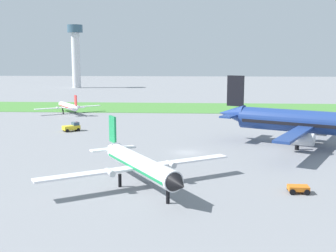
# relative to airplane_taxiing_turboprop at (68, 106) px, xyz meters

# --- Properties ---
(ground_plane) EXTENTS (600.00, 600.00, 0.00)m
(ground_plane) POSITION_rel_airplane_taxiing_turboprop_xyz_m (35.10, -49.11, -2.11)
(ground_plane) COLOR gray
(grass_taxiway_strip) EXTENTS (360.00, 28.00, 0.08)m
(grass_taxiway_strip) POSITION_rel_airplane_taxiing_turboprop_xyz_m (35.10, 16.26, -2.07)
(grass_taxiway_strip) COLOR #478438
(grass_taxiway_strip) RESTS_ON ground_plane
(airplane_taxiing_turboprop) EXTENTS (16.54, 14.55, 5.77)m
(airplane_taxiing_turboprop) POSITION_rel_airplane_taxiing_turboprop_xyz_m (0.00, 0.00, 0.00)
(airplane_taxiing_turboprop) COLOR white
(airplane_taxiing_turboprop) RESTS_ON ground_plane
(airplane_foreground_turboprop) EXTENTS (22.77, 19.89, 7.75)m
(airplane_foreground_turboprop) POSITION_rel_airplane_taxiing_turboprop_xyz_m (29.41, -68.39, 0.73)
(airplane_foreground_turboprop) COLOR white
(airplane_foreground_turboprop) RESTS_ON ground_plane
(airplane_midfield_jet) EXTENTS (32.56, 32.66, 12.51)m
(airplane_midfield_jet) POSITION_rel_airplane_taxiing_turboprop_xyz_m (56.59, -43.36, 2.40)
(airplane_midfield_jet) COLOR navy
(airplane_midfield_jet) RESTS_ON ground_plane
(baggage_cart_midfield) EXTENTS (2.40, 1.75, 0.90)m
(baggage_cart_midfield) POSITION_rel_airplane_taxiing_turboprop_xyz_m (48.60, -70.15, -1.54)
(baggage_cart_midfield) COLOR orange
(baggage_cart_midfield) RESTS_ON ground_plane
(pushback_tug_by_runway) EXTENTS (3.94, 3.65, 1.95)m
(pushback_tug_by_runway) POSITION_rel_airplane_taxiing_turboprop_xyz_m (9.50, -29.31, -1.20)
(pushback_tug_by_runway) COLOR yellow
(pushback_tug_by_runway) RESTS_ON ground_plane
(control_tower) EXTENTS (8.00, 8.00, 32.92)m
(control_tower) POSITION_rel_airplane_taxiing_turboprop_xyz_m (-26.74, 105.04, 17.51)
(control_tower) COLOR silver
(control_tower) RESTS_ON ground_plane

